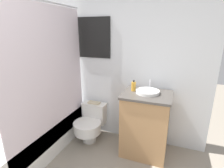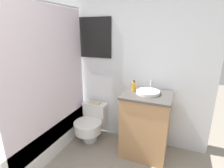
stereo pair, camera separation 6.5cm
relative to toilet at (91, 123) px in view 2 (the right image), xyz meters
name	(u,v)px [view 2 (the right image)]	position (x,y,z in m)	size (l,w,h in m)	color
wall_back	(107,58)	(0.15, 0.31, 0.97)	(3.02, 0.07, 2.50)	silver
shower_area	(41,131)	(-0.54, -0.49, 0.00)	(0.61, 1.55, 1.98)	white
toilet	(91,123)	(0.00, 0.00, 0.00)	(0.42, 0.55, 0.55)	white
vanity	(145,124)	(0.85, 0.00, 0.16)	(0.62, 0.53, 0.88)	#AD7F51
sink	(148,92)	(0.85, 0.03, 0.61)	(0.30, 0.34, 0.13)	white
soap_bottle	(134,86)	(0.65, 0.05, 0.66)	(0.06, 0.06, 0.15)	gold
book_on_tank	(95,102)	(0.00, 0.15, 0.28)	(0.19, 0.09, 0.02)	beige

